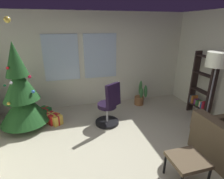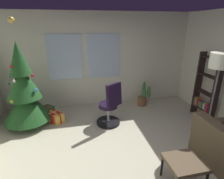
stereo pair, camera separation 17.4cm
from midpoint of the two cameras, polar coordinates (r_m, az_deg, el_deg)
name	(u,v)px [view 1 (the left image)]	position (r m, az deg, el deg)	size (l,w,h in m)	color
ground_plane	(125,165)	(3.34, 2.59, -23.10)	(5.20, 5.09, 0.10)	#B2AE94
wall_back_with_windows	(95,60)	(5.04, -6.55, 9.27)	(5.20, 0.12, 2.56)	beige
footstool	(187,161)	(2.97, 21.44, -20.61)	(0.52, 0.47, 0.42)	brown
holiday_tree	(21,95)	(4.36, -28.10, -1.52)	(1.05, 1.05, 2.38)	#4C331E
gift_box_red	(52,118)	(4.55, -19.90, -8.70)	(0.33, 0.34, 0.26)	red
gift_box_green	(44,112)	(4.93, -21.96, -6.85)	(0.40, 0.40, 0.23)	#1E722D
gift_box_gold	(56,119)	(4.49, -18.58, -9.13)	(0.32, 0.33, 0.24)	gold
office_chair	(109,109)	(4.11, -2.26, -6.17)	(0.58, 0.60, 1.04)	black
bookshelf	(202,90)	(4.90, 25.91, -0.03)	(0.18, 0.64, 1.62)	black
floor_lamp	(217,65)	(3.91, 29.51, 6.97)	(0.41, 0.41, 1.75)	slate
potted_plant	(140,97)	(5.26, 8.13, -2.29)	(0.37, 0.44, 0.68)	brown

